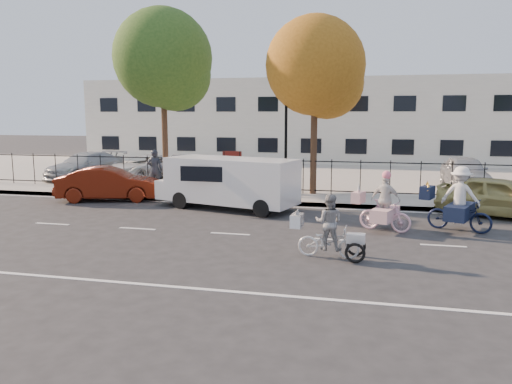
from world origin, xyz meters
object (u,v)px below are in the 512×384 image
(zebra_trike, at_px, (329,233))
(pedestrian, at_px, (155,170))
(unicorn_bike, at_px, (384,209))
(gold_sedan, at_px, (500,197))
(lot_car_a, at_px, (85,166))
(lamppost, at_px, (286,124))
(red_sedan, at_px, (109,184))
(bull_bike, at_px, (459,205))
(lot_car_c, at_px, (183,166))
(lot_car_d, at_px, (465,172))
(lot_car_b, at_px, (146,167))
(white_van, at_px, (228,181))

(zebra_trike, height_order, pedestrian, pedestrian)
(zebra_trike, relative_size, unicorn_bike, 0.99)
(gold_sedan, xyz_separation_m, lot_car_a, (-19.11, 5.14, 0.13))
(lamppost, relative_size, gold_sedan, 1.04)
(gold_sedan, bearing_deg, red_sedan, 111.82)
(lamppost, distance_m, bull_bike, 8.17)
(zebra_trike, bearing_deg, pedestrian, 47.96)
(lot_car_c, bearing_deg, lot_car_d, -15.89)
(unicorn_bike, xyz_separation_m, bull_bike, (2.20, 0.53, 0.10))
(pedestrian, distance_m, lot_car_d, 14.26)
(red_sedan, relative_size, pedestrian, 2.31)
(bull_bike, bearing_deg, lot_car_b, 81.96)
(lamppost, xyz_separation_m, lot_car_c, (-6.36, 4.50, -2.37))
(zebra_trike, xyz_separation_m, white_van, (-4.20, 5.61, 0.44))
(white_van, height_order, pedestrian, pedestrian)
(unicorn_bike, distance_m, bull_bike, 2.27)
(lamppost, distance_m, red_sedan, 7.71)
(lot_car_c, bearing_deg, unicorn_bike, -56.99)
(unicorn_bike, distance_m, lot_car_d, 9.98)
(white_van, bearing_deg, bull_bike, 1.93)
(white_van, distance_m, lot_car_d, 11.65)
(red_sedan, bearing_deg, bull_bike, -118.13)
(gold_sedan, distance_m, lot_car_c, 15.79)
(zebra_trike, height_order, red_sedan, zebra_trike)
(bull_bike, distance_m, lot_car_b, 16.33)
(zebra_trike, height_order, lot_car_c, zebra_trike)
(lot_car_c, bearing_deg, lot_car_b, -157.22)
(gold_sedan, bearing_deg, white_van, 116.02)
(lot_car_b, bearing_deg, unicorn_bike, -15.04)
(lamppost, xyz_separation_m, zebra_trike, (2.56, -8.61, -2.50))
(gold_sedan, bearing_deg, bull_bike, 167.55)
(gold_sedan, bearing_deg, unicorn_bike, 149.77)
(lot_car_a, height_order, lot_car_b, lot_car_a)
(bull_bike, relative_size, pedestrian, 1.21)
(lot_car_a, height_order, lot_car_d, lot_car_d)
(lot_car_a, distance_m, lot_car_d, 19.02)
(pedestrian, bearing_deg, lamppost, 167.90)
(bull_bike, relative_size, red_sedan, 0.52)
(pedestrian, relative_size, lot_car_d, 0.42)
(unicorn_bike, height_order, lot_car_d, unicorn_bike)
(lamppost, height_order, unicorn_bike, lamppost)
(lamppost, height_order, bull_bike, lamppost)
(unicorn_bike, relative_size, lot_car_d, 0.44)
(lot_car_b, distance_m, lot_car_d, 15.78)
(red_sedan, xyz_separation_m, gold_sedan, (14.83, 0.00, 0.02))
(zebra_trike, bearing_deg, white_van, 40.10)
(lot_car_a, xyz_separation_m, lot_car_c, (4.85, 1.66, -0.09))
(lot_car_a, bearing_deg, bull_bike, -9.20)
(white_van, height_order, lot_car_a, white_van)
(unicorn_bike, xyz_separation_m, red_sedan, (-10.90, 3.07, 0.00))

